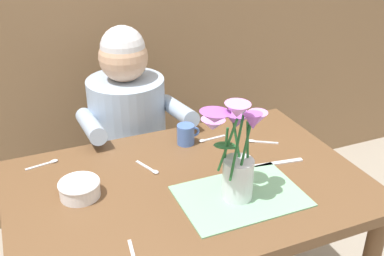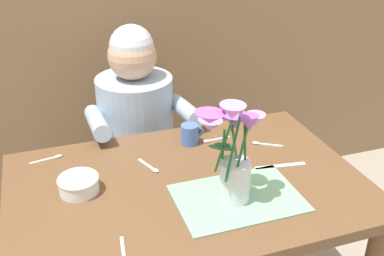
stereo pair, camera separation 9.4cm
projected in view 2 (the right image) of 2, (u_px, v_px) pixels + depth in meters
The scene contains 12 objects.
dining_table at pixel (188, 206), 1.61m from camera, with size 1.20×0.80×0.74m.
seated_person at pixel (138, 146), 2.15m from camera, with size 0.45×0.47×1.14m.
striped_placemat at pixel (238, 198), 1.48m from camera, with size 0.40×0.28×0.01m, color #7AB289.
flower_vase at pixel (232, 152), 1.39m from camera, with size 0.26×0.20×0.36m.
ceramic_bowl at pixel (79, 184), 1.50m from camera, with size 0.14×0.14×0.06m.
dinner_knife at pixel (280, 166), 1.65m from camera, with size 0.19×0.02×0.01m, color silver.
coffee_cup at pixel (190, 134), 1.79m from camera, with size 0.09×0.07×0.08m.
spoon_0 at pixel (212, 140), 1.82m from camera, with size 0.12×0.02×0.01m.
spoon_1 at pixel (124, 256), 1.24m from camera, with size 0.03×0.12×0.01m.
spoon_2 at pixel (263, 144), 1.80m from camera, with size 0.11×0.08×0.01m.
spoon_3 at pixel (51, 158), 1.70m from camera, with size 0.12×0.04×0.01m.
spoon_4 at pixel (151, 168), 1.64m from camera, with size 0.06×0.12×0.01m.
Camera 2 is at (-0.41, -1.24, 1.62)m, focal length 42.89 mm.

